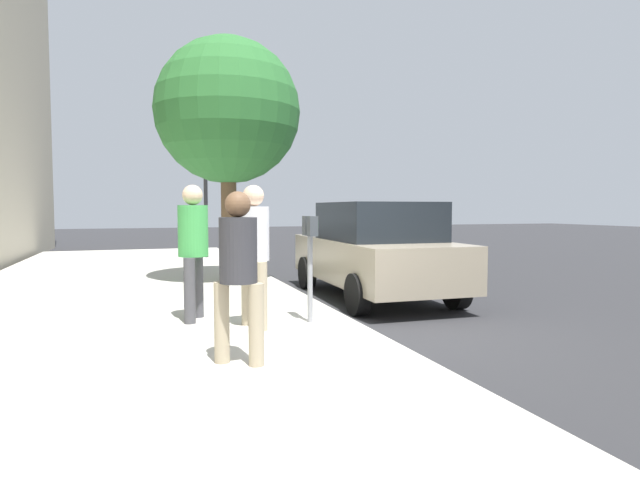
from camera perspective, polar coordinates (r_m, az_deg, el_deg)
The scene contains 9 objects.
ground_plane at distance 7.08m, azimuth 4.24°, elevation -10.11°, with size 80.00×80.00×0.00m, color #2B2B2D.
sidewalk_slab at distance 6.54m, azimuth -21.24°, elevation -10.82°, with size 28.00×6.00×0.15m, color #B7B2A8.
parking_meter at distance 6.91m, azimuth -1.09°, elevation -0.64°, with size 0.36×0.12×1.41m.
pedestrian_at_meter at distance 6.63m, azimuth -7.24°, elevation -0.39°, with size 0.53×0.39×1.80m.
pedestrian_bystander at distance 5.09m, azimuth -8.89°, elevation -2.66°, with size 0.36×0.45×1.67m.
parking_officer at distance 7.21m, azimuth -13.65°, elevation -0.01°, with size 0.52×0.40×1.82m.
parked_sedan_near at distance 9.68m, azimuth 5.98°, elevation -1.09°, with size 4.44×2.05×1.77m.
street_tree at distance 11.24m, azimuth -10.01°, elevation 13.56°, with size 2.98×2.98×5.00m.
traffic_signal at distance 16.56m, azimuth -12.02°, elevation 6.56°, with size 0.24×0.44×3.60m.
Camera 1 is at (-6.33, 2.70, 1.66)m, focal length 29.37 mm.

